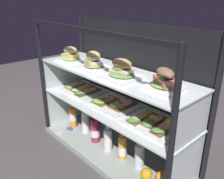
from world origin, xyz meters
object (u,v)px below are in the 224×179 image
object	(u,v)px
juice_bottle_tucked_behind	(73,116)
juice_bottle_front_right_end	(95,130)
open_sandwich_tray_near_right_corner	(113,103)
orange_fruit_beside_bottles	(162,177)
plated_roll_sandwich_right_of_center	(71,56)
kitchen_scissors	(68,129)
juice_bottle_front_middle	(85,122)
orange_fruit_near_left_post	(146,174)
juice_bottle_back_left	(108,139)
open_sandwich_tray_far_right	(82,89)
juice_bottle_back_center	(139,155)
plated_roll_sandwich_near_left_corner	(165,81)
plated_roll_sandwich_near_right_corner	(94,62)
juice_bottle_front_second	(122,147)
open_sandwich_tray_center	(153,123)
plated_roll_sandwich_mid_right	(122,72)

from	to	relation	value
juice_bottle_tucked_behind	juice_bottle_front_right_end	bearing A→B (deg)	0.20
open_sandwich_tray_near_right_corner	orange_fruit_beside_bottles	world-z (taller)	open_sandwich_tray_near_right_corner
plated_roll_sandwich_right_of_center	kitchen_scissors	world-z (taller)	plated_roll_sandwich_right_of_center
juice_bottle_front_middle	kitchen_scissors	bearing A→B (deg)	-144.34
open_sandwich_tray_near_right_corner	orange_fruit_near_left_post	distance (m)	0.49
juice_bottle_back_left	orange_fruit_beside_bottles	size ratio (longest dim) A/B	3.07
juice_bottle_front_middle	juice_bottle_back_left	world-z (taller)	juice_bottle_front_middle
open_sandwich_tray_far_right	juice_bottle_back_center	xyz separation A→B (m)	(0.61, -0.01, -0.27)
plated_roll_sandwich_near_left_corner	plated_roll_sandwich_near_right_corner	bearing A→B (deg)	-175.31
open_sandwich_tray_far_right	orange_fruit_near_left_post	bearing A→B (deg)	-4.90
plated_roll_sandwich_near_right_corner	open_sandwich_tray_far_right	bearing A→B (deg)	167.58
juice_bottle_back_center	juice_bottle_tucked_behind	bearing A→B (deg)	-178.13
orange_fruit_near_left_post	kitchen_scissors	xyz separation A→B (m)	(-0.80, -0.04, -0.03)
juice_bottle_front_right_end	juice_bottle_front_second	bearing A→B (deg)	1.00
plated_roll_sandwich_near_left_corner	orange_fruit_beside_bottles	bearing A→B (deg)	-16.43
plated_roll_sandwich_near_right_corner	juice_bottle_tucked_behind	world-z (taller)	plated_roll_sandwich_near_right_corner
open_sandwich_tray_near_right_corner	juice_bottle_front_right_end	world-z (taller)	open_sandwich_tray_near_right_corner
juice_bottle_tucked_behind	orange_fruit_beside_bottles	distance (m)	0.90
plated_roll_sandwich_near_right_corner	open_sandwich_tray_center	size ratio (longest dim) A/B	0.60
plated_roll_sandwich_right_of_center	plated_roll_sandwich_near_left_corner	xyz separation A→B (m)	(0.80, 0.05, 0.00)
plated_roll_sandwich_right_of_center	open_sandwich_tray_near_right_corner	xyz separation A→B (m)	(0.40, 0.06, -0.27)
orange_fruit_near_left_post	kitchen_scissors	world-z (taller)	orange_fruit_near_left_post
plated_roll_sandwich_mid_right	plated_roll_sandwich_near_left_corner	world-z (taller)	plated_roll_sandwich_mid_right
juice_bottle_back_left	orange_fruit_near_left_post	bearing A→B (deg)	-4.00
plated_roll_sandwich_right_of_center	juice_bottle_tucked_behind	world-z (taller)	plated_roll_sandwich_right_of_center
juice_bottle_back_center	juice_bottle_front_right_end	bearing A→B (deg)	-176.95
kitchen_scissors	plated_roll_sandwich_near_right_corner	bearing A→B (deg)	10.15
juice_bottle_front_middle	orange_fruit_near_left_post	distance (m)	0.68
juice_bottle_back_left	juice_bottle_front_second	distance (m)	0.14
orange_fruit_beside_bottles	juice_bottle_back_center	bearing A→B (deg)	178.40
orange_fruit_near_left_post	kitchen_scissors	distance (m)	0.80
open_sandwich_tray_near_right_corner	orange_fruit_beside_bottles	distance (m)	0.55
open_sandwich_tray_far_right	juice_bottle_tucked_behind	xyz separation A→B (m)	(-0.11, -0.03, -0.26)
open_sandwich_tray_far_right	orange_fruit_beside_bottles	xyz separation A→B (m)	(0.79, -0.02, -0.32)
juice_bottle_tucked_behind	kitchen_scissors	world-z (taller)	juice_bottle_tucked_behind
juice_bottle_back_center	open_sandwich_tray_center	bearing A→B (deg)	4.06
juice_bottle_back_center	kitchen_scissors	size ratio (longest dim) A/B	1.40
juice_bottle_back_left	plated_roll_sandwich_mid_right	bearing A→B (deg)	-7.48
plated_roll_sandwich_right_of_center	plated_roll_sandwich_near_left_corner	bearing A→B (deg)	3.66
plated_roll_sandwich_near_right_corner	plated_roll_sandwich_near_left_corner	world-z (taller)	plated_roll_sandwich_near_right_corner
plated_roll_sandwich_mid_right	plated_roll_sandwich_near_right_corner	bearing A→B (deg)	178.43
juice_bottle_front_second	kitchen_scissors	distance (m)	0.57
juice_bottle_back_center	plated_roll_sandwich_near_right_corner	bearing A→B (deg)	-174.75
plated_roll_sandwich_near_right_corner	juice_bottle_front_middle	size ratio (longest dim) A/B	0.84
plated_roll_sandwich_near_left_corner	juice_bottle_front_middle	xyz separation A→B (m)	(-0.71, -0.01, -0.53)
plated_roll_sandwich_near_left_corner	open_sandwich_tray_center	xyz separation A→B (m)	(-0.06, -0.00, -0.27)
open_sandwich_tray_near_right_corner	kitchen_scissors	world-z (taller)	open_sandwich_tray_near_right_corner
plated_roll_sandwich_near_left_corner	juice_bottle_tucked_behind	xyz separation A→B (m)	(-0.86, -0.03, -0.53)
open_sandwich_tray_center	kitchen_scissors	world-z (taller)	open_sandwich_tray_center
juice_bottle_back_center	orange_fruit_beside_bottles	bearing A→B (deg)	-1.60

